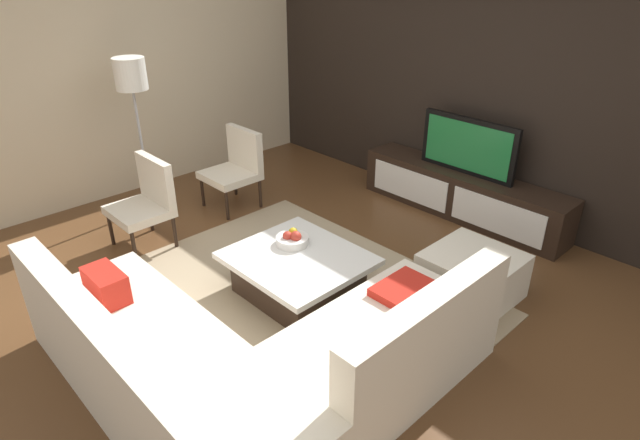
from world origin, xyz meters
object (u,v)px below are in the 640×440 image
television (468,146)px  accent_chair_far (236,164)px  coffee_table (298,274)px  ottoman (472,276)px  media_console (462,194)px  floor_lamp (132,84)px  sectional_couch (249,360)px  fruit_bowl (292,239)px  accent_chair_near (147,198)px

television → accent_chair_far: size_ratio=1.26×
coffee_table → ottoman: ottoman is taller
media_console → television: 0.55m
coffee_table → floor_lamp: floor_lamp is taller
media_console → accent_chair_far: bearing=-140.3°
sectional_couch → accent_chair_far: accent_chair_far is taller
television → floor_lamp: floor_lamp is taller
floor_lamp → accent_chair_far: 1.35m
floor_lamp → ottoman: bearing=17.9°
media_console → floor_lamp: (-2.52, -2.38, 1.15)m
television → coffee_table: bearing=-92.5°
sectional_couch → fruit_bowl: sectional_couch is taller
sectional_couch → accent_chair_near: (-2.30, 0.52, 0.21)m
television → sectional_couch: television is taller
coffee_table → accent_chair_near: accent_chair_near is taller
sectional_couch → fruit_bowl: bearing=126.7°
sectional_couch → coffee_table: size_ratio=2.30×
fruit_bowl → accent_chair_far: accent_chair_far is taller
television → floor_lamp: size_ratio=0.66×
fruit_bowl → accent_chair_far: (-1.64, 0.60, 0.06)m
accent_chair_near → ottoman: size_ratio=1.24×
sectional_couch → floor_lamp: bearing=163.6°
accent_chair_near → ottoman: accent_chair_near is taller
accent_chair_near → television: bearing=63.6°
accent_chair_near → sectional_couch: bearing=-6.4°
floor_lamp → fruit_bowl: bearing=4.6°
fruit_bowl → accent_chair_far: bearing=159.8°
ottoman → fruit_bowl: bearing=-142.2°
coffee_table → television: bearing=87.5°
television → fruit_bowl: (-0.28, -2.20, -0.37)m
sectional_couch → accent_chair_near: 2.36m
coffee_table → fruit_bowl: 0.31m
accent_chair_near → accent_chair_far: bearing=103.5°
coffee_table → accent_chair_near: 1.76m
floor_lamp → coffee_table: bearing=1.9°
sectional_couch → coffee_table: 1.16m
television → fruit_bowl: television is taller
coffee_table → ottoman: bearing=45.3°
sectional_couch → coffee_table: bearing=122.6°
media_console → television: size_ratio=2.16×
coffee_table → sectional_couch: bearing=-57.4°
floor_lamp → accent_chair_near: bearing=-26.5°
fruit_bowl → floor_lamp: bearing=-175.4°
floor_lamp → fruit_bowl: floor_lamp is taller
coffee_table → fruit_bowl: fruit_bowl is taller
sectional_couch → coffee_table: (-0.62, 0.98, -0.08)m
television → fruit_bowl: bearing=-97.2°
accent_chair_near → fruit_bowl: size_ratio=3.11×
accent_chair_near → floor_lamp: (-0.75, 0.37, 0.91)m
ottoman → accent_chair_far: size_ratio=0.80×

